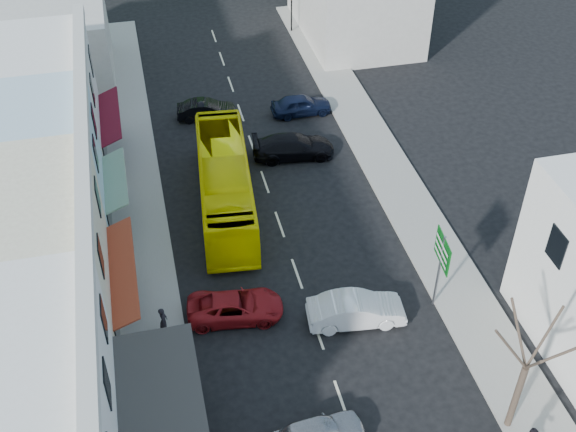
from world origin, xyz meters
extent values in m
plane|color=black|center=(0.00, 0.00, 0.00)|extent=(120.00, 120.00, 0.00)
cube|color=gray|center=(-7.50, 10.00, 0.07)|extent=(3.00, 52.00, 0.15)
cube|color=gray|center=(7.50, 10.00, 0.07)|extent=(3.00, 52.00, 0.15)
cube|color=#5D0D1C|center=(-8.40, -5.50, 3.05)|extent=(1.30, 7.65, 0.08)
cube|color=beige|center=(-12.50, 3.00, 4.00)|extent=(7.00, 8.00, 8.00)
cube|color=#98371F|center=(-8.40, 3.00, 3.05)|extent=(1.30, 6.80, 0.08)
cube|color=#A7CAD9|center=(-12.50, 10.00, 4.00)|extent=(7.00, 6.00, 8.00)
cube|color=#195926|center=(-8.40, 10.00, 3.05)|extent=(1.30, 5.10, 0.08)
cube|color=silver|center=(-12.50, 16.50, 4.00)|extent=(7.00, 7.00, 8.00)
cube|color=#5D0D1C|center=(-8.40, 16.50, 3.05)|extent=(1.30, 5.95, 0.08)
cube|color=#B7B2A8|center=(-12.00, 27.00, 3.00)|extent=(8.00, 10.00, 6.00)
imported|color=#FEEF03|center=(-2.59, 10.26, 1.55)|extent=(3.57, 11.78, 3.10)
imported|color=white|center=(1.93, 0.24, 0.70)|extent=(4.56, 2.25, 1.40)
imported|color=maroon|center=(-3.53, 1.86, 0.70)|extent=(4.81, 2.48, 1.40)
imported|color=black|center=(2.27, 14.20, 0.70)|extent=(4.65, 2.26, 1.40)
imported|color=black|center=(3.94, 18.95, 0.70)|extent=(4.41, 1.81, 1.40)
imported|color=black|center=(-2.32, 19.84, 0.70)|extent=(4.59, 2.33, 1.40)
imported|color=black|center=(-6.92, 1.48, 1.00)|extent=(0.48, 0.65, 1.70)
camera|label=1|loc=(-6.48, -21.62, 25.64)|focal=45.00mm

